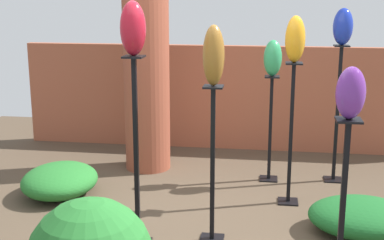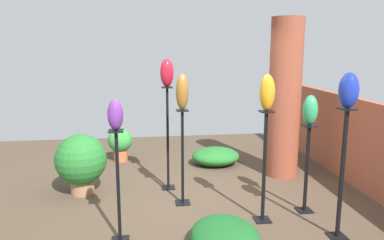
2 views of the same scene
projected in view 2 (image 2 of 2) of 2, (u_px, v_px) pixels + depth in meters
The scene contains 19 objects.
ground_plane at pixel (190, 201), 5.35m from camera, with size 8.00×8.00×0.00m, color #4C3D2D.
brick_wall_back at pixel (369, 148), 5.57m from camera, with size 5.60×0.12×1.38m, color #9E5138.
brick_pillar at pixel (285, 99), 6.21m from camera, with size 0.53×0.53×2.64m, color brown.
pedestal_bronze at pixel (183, 161), 5.16m from camera, with size 0.20×0.20×1.34m.
pedestal_jade at pixel (306, 173), 4.93m from camera, with size 0.20×0.20×1.18m.
pedestal_violet at pixel (118, 192), 4.14m from camera, with size 0.20×0.20×1.29m.
pedestal_ruby at pixel (168, 142), 5.71m from camera, with size 0.20×0.20×1.59m.
pedestal_amber at pixel (264, 171), 4.63m from camera, with size 0.20×0.20×1.42m.
pedestal_cobalt at pixel (342, 179), 4.21m from camera, with size 0.20×0.20×1.52m.
art_vase_bronze at pixel (182, 92), 4.98m from camera, with size 0.17×0.17×0.48m, color brown.
art_vase_jade at pixel (310, 110), 4.77m from camera, with size 0.20×0.19×0.39m, color #2D9356.
art_vase_violet at pixel (115, 115), 3.98m from camera, with size 0.18×0.17×0.33m, color #6B2D8C.
art_vase_ruby at pixel (167, 73), 5.50m from camera, with size 0.20×0.20×0.42m, color maroon.
art_vase_amber at pixel (267, 93), 4.44m from camera, with size 0.19×0.18×0.44m, color orange.
art_vase_cobalt at pixel (349, 90), 4.02m from camera, with size 0.21×0.22×0.39m, color #192D9E.
potted_plant_mid_left at pixel (120, 142), 7.18m from camera, with size 0.46×0.46×0.64m.
potted_plant_front_left at pixel (81, 161), 5.54m from camera, with size 0.76×0.76×0.91m.
foliage_bed_east at pixel (225, 237), 4.04m from camera, with size 0.94×0.76×0.30m, color #195923.
foliage_bed_west at pixel (216, 156), 6.99m from camera, with size 0.77×0.89×0.32m, color #236B28.
Camera 2 is at (4.98, -0.65, 2.17)m, focal length 35.00 mm.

